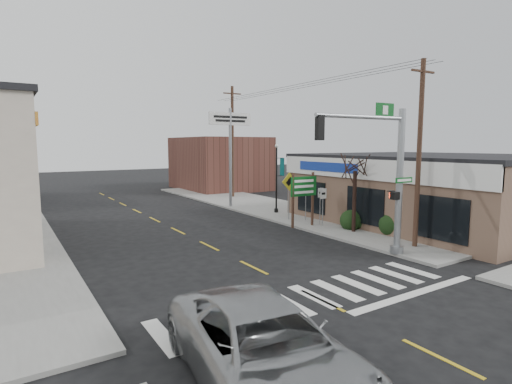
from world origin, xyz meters
TOP-DOWN VIEW (x-y plane):
  - ground at (0.00, 0.00)m, footprint 140.00×140.00m
  - sidewalk_right at (9.00, 13.00)m, footprint 6.00×38.00m
  - center_line at (0.00, 8.00)m, footprint 0.12×56.00m
  - crosswalk at (0.00, 0.40)m, footprint 11.00×2.20m
  - thrift_store at (14.50, 6.00)m, footprint 12.00×14.00m
  - bldg_distant_right at (12.00, 30.00)m, footprint 8.00×10.00m
  - suv at (-4.01, -2.80)m, footprint 3.53×6.29m
  - traffic_signal_pole at (5.44, 2.07)m, footprint 5.04×0.38m
  - guide_sign at (6.30, 8.64)m, footprint 1.78×0.14m
  - fire_hydrant at (8.50, 7.17)m, footprint 0.20×0.20m
  - ped_crossing_sign at (6.97, 10.85)m, footprint 1.16×0.08m
  - lamp_post at (7.92, 13.48)m, footprint 0.62×0.48m
  - dance_center_sign at (6.50, 17.58)m, footprint 3.49×0.22m
  - bare_tree at (7.80, 6.15)m, footprint 2.47×2.47m
  - shrub_front at (9.01, 4.55)m, footprint 1.46×1.46m
  - shrub_back at (8.24, 6.79)m, footprint 1.21×1.21m
  - utility_pole_near at (7.87, 2.36)m, footprint 1.48×0.22m
  - utility_pole_far at (9.50, 22.59)m, footprint 1.71×0.26m

SIDE VIEW (x-z plane):
  - ground at x=0.00m, z-range 0.00..0.00m
  - center_line at x=0.00m, z-range 0.00..0.01m
  - crosswalk at x=0.00m, z-range 0.00..0.01m
  - sidewalk_right at x=9.00m, z-range 0.00..0.13m
  - fire_hydrant at x=8.50m, z-range 0.16..0.78m
  - shrub_back at x=8.24m, z-range 0.13..1.04m
  - shrub_front at x=9.01m, z-range 0.13..1.23m
  - suv at x=-4.01m, z-range 0.00..1.66m
  - thrift_store at x=14.50m, z-range 0.00..4.00m
  - guide_sign at x=6.30m, z-range 0.57..3.69m
  - ped_crossing_sign at x=6.97m, z-range 0.66..3.65m
  - bldg_distant_right at x=12.00m, z-range 0.00..5.60m
  - lamp_post at x=7.92m, z-range 0.52..5.25m
  - traffic_signal_pole at x=5.44m, z-range 0.74..7.12m
  - bare_tree at x=7.80m, z-range 1.55..6.49m
  - utility_pole_near at x=7.87m, z-range 0.24..8.73m
  - utility_pole_far at x=9.50m, z-range 0.26..10.10m
  - dance_center_sign at x=6.50m, z-range 1.95..9.36m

